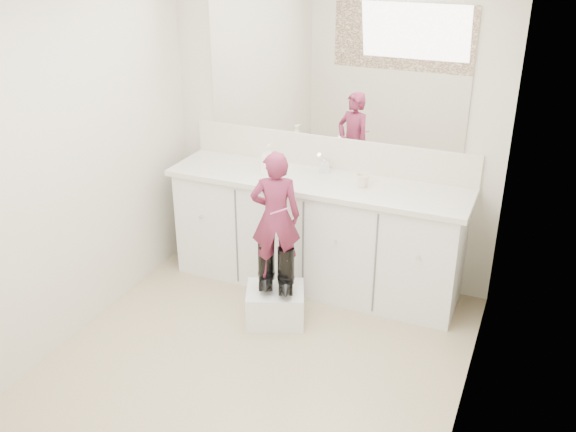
% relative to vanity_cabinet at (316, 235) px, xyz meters
% --- Properties ---
extents(floor, '(3.00, 3.00, 0.00)m').
position_rel_vanity_cabinet_xyz_m(floor, '(0.00, -1.23, -0.42)').
color(floor, '#8C795B').
rests_on(floor, ground).
extents(wall_back, '(2.60, 0.00, 2.60)m').
position_rel_vanity_cabinet_xyz_m(wall_back, '(0.00, 0.27, 0.77)').
color(wall_back, beige).
rests_on(wall_back, floor).
extents(wall_front, '(2.60, 0.00, 2.60)m').
position_rel_vanity_cabinet_xyz_m(wall_front, '(0.00, -2.73, 0.77)').
color(wall_front, beige).
rests_on(wall_front, floor).
extents(wall_left, '(0.00, 3.00, 3.00)m').
position_rel_vanity_cabinet_xyz_m(wall_left, '(-1.30, -1.23, 0.78)').
color(wall_left, beige).
rests_on(wall_left, floor).
extents(wall_right, '(0.00, 3.00, 3.00)m').
position_rel_vanity_cabinet_xyz_m(wall_right, '(1.30, -1.23, 0.78)').
color(wall_right, beige).
rests_on(wall_right, floor).
extents(vanity_cabinet, '(2.20, 0.55, 0.85)m').
position_rel_vanity_cabinet_xyz_m(vanity_cabinet, '(0.00, 0.00, 0.00)').
color(vanity_cabinet, silver).
rests_on(vanity_cabinet, floor).
extents(countertop, '(2.28, 0.58, 0.04)m').
position_rel_vanity_cabinet_xyz_m(countertop, '(0.00, -0.01, 0.45)').
color(countertop, beige).
rests_on(countertop, vanity_cabinet).
extents(backsplash, '(2.28, 0.03, 0.25)m').
position_rel_vanity_cabinet_xyz_m(backsplash, '(0.00, 0.26, 0.59)').
color(backsplash, beige).
rests_on(backsplash, countertop).
extents(mirror, '(2.00, 0.02, 1.00)m').
position_rel_vanity_cabinet_xyz_m(mirror, '(0.00, 0.26, 1.22)').
color(mirror, white).
rests_on(mirror, wall_back).
extents(dot_panel, '(2.00, 0.01, 1.20)m').
position_rel_vanity_cabinet_xyz_m(dot_panel, '(0.00, -2.71, 1.22)').
color(dot_panel, '#472819').
rests_on(dot_panel, wall_front).
extents(faucet, '(0.08, 0.08, 0.10)m').
position_rel_vanity_cabinet_xyz_m(faucet, '(0.00, 0.15, 0.52)').
color(faucet, silver).
rests_on(faucet, countertop).
extents(cup, '(0.12, 0.12, 0.09)m').
position_rel_vanity_cabinet_xyz_m(cup, '(0.36, -0.02, 0.51)').
color(cup, beige).
rests_on(cup, countertop).
extents(soap_bottle, '(0.12, 0.12, 0.22)m').
position_rel_vanity_cabinet_xyz_m(soap_bottle, '(-0.39, -0.02, 0.57)').
color(soap_bottle, white).
rests_on(soap_bottle, countertop).
extents(step_stool, '(0.50, 0.47, 0.26)m').
position_rel_vanity_cabinet_xyz_m(step_stool, '(-0.08, -0.62, -0.30)').
color(step_stool, silver).
rests_on(step_stool, floor).
extents(boot_left, '(0.20, 0.25, 0.34)m').
position_rel_vanity_cabinet_xyz_m(boot_left, '(-0.15, -0.60, 0.00)').
color(boot_left, black).
rests_on(boot_left, step_stool).
extents(boot_right, '(0.20, 0.25, 0.34)m').
position_rel_vanity_cabinet_xyz_m(boot_right, '(-0.00, -0.60, 0.00)').
color(boot_right, black).
rests_on(boot_right, step_stool).
extents(toddler, '(0.40, 0.33, 0.92)m').
position_rel_vanity_cabinet_xyz_m(toddler, '(-0.08, -0.60, 0.40)').
color(toddler, '#AE3561').
rests_on(toddler, step_stool).
extents(toothbrush, '(0.13, 0.06, 0.06)m').
position_rel_vanity_cabinet_xyz_m(toothbrush, '(-0.01, -0.68, 0.48)').
color(toothbrush, '#CE5098').
rests_on(toothbrush, toddler).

